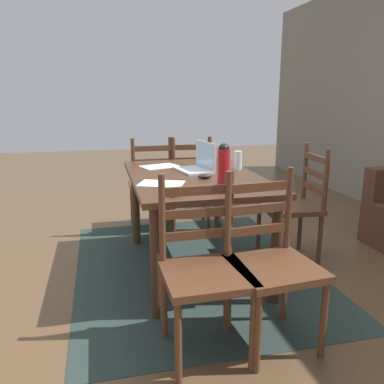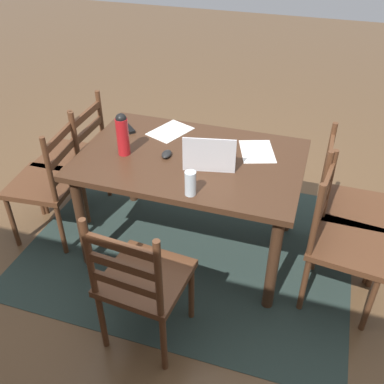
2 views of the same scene
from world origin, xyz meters
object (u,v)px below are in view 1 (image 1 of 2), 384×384
at_px(chair_right_near, 204,270).
at_px(water_bottle, 224,165).
at_px(chair_left_far, 188,183).
at_px(laptop, 199,164).
at_px(drinking_glass, 238,160).
at_px(dining_table, 194,187).
at_px(computer_mouse, 205,176).
at_px(chair_left_near, 152,185).
at_px(tv_remote, 178,193).
at_px(chair_far_head, 294,206).
at_px(chair_right_far, 271,263).

relative_size(chair_right_near, water_bottle, 3.33).
bearing_deg(chair_left_far, chair_right_near, -10.47).
height_order(laptop, water_bottle, water_bottle).
bearing_deg(drinking_glass, chair_right_near, -27.12).
xyz_separation_m(laptop, water_bottle, (0.57, 0.02, 0.09)).
bearing_deg(dining_table, chair_left_far, 169.68).
relative_size(chair_left_far, computer_mouse, 9.50).
height_order(chair_right_near, drinking_glass, chair_right_near).
distance_m(chair_left_near, tv_remote, 1.59).
height_order(chair_far_head, laptop, laptop).
distance_m(chair_right_near, computer_mouse, 0.94).
xyz_separation_m(chair_right_far, chair_right_near, (-0.00, -0.37, 0.00)).
bearing_deg(chair_left_far, tv_remote, -14.93).
distance_m(dining_table, tv_remote, 0.61).
relative_size(chair_left_near, chair_right_near, 1.00).
relative_size(dining_table, laptop, 4.00).
bearing_deg(tv_remote, laptop, 109.54).
xyz_separation_m(chair_left_far, chair_left_near, (0.00, -0.37, 0.00)).
xyz_separation_m(chair_left_far, chair_right_near, (2.01, -0.37, 0.00)).
bearing_deg(computer_mouse, laptop, 171.24).
relative_size(chair_far_head, chair_left_near, 1.00).
xyz_separation_m(chair_far_head, tv_remote, (0.55, -1.07, 0.31)).
relative_size(chair_right_far, tv_remote, 5.59).
distance_m(chair_right_near, laptop, 1.23).
distance_m(chair_far_head, chair_right_near, 1.44).
bearing_deg(chair_right_far, computer_mouse, -170.46).
bearing_deg(chair_right_near, dining_table, 169.38).
relative_size(chair_right_near, drinking_glass, 6.37).
bearing_deg(chair_right_near, chair_left_far, 169.53).
xyz_separation_m(chair_left_far, tv_remote, (1.56, -0.42, 0.31)).
relative_size(chair_right_near, tv_remote, 5.59).
xyz_separation_m(laptop, computer_mouse, (0.30, -0.03, -0.04)).
height_order(dining_table, chair_left_near, chair_left_near).
bearing_deg(laptop, chair_left_far, 172.53).
relative_size(chair_left_far, water_bottle, 3.33).
relative_size(dining_table, chair_left_far, 1.51).
bearing_deg(dining_table, computer_mouse, 15.01).
distance_m(chair_left_far, laptop, 0.94).
xyz_separation_m(chair_far_head, drinking_glass, (-0.13, -0.45, 0.37)).
xyz_separation_m(chair_far_head, chair_right_far, (1.00, -0.66, 0.00)).
bearing_deg(chair_right_far, chair_left_far, -179.97).
xyz_separation_m(chair_far_head, chair_right_near, (1.00, -1.03, 0.00)).
xyz_separation_m(dining_table, chair_left_far, (-1.01, 0.18, -0.20)).
height_order(chair_left_far, water_bottle, water_bottle).
height_order(chair_left_far, computer_mouse, chair_left_far).
xyz_separation_m(dining_table, laptop, (-0.14, 0.07, 0.16)).
bearing_deg(chair_far_head, computer_mouse, -79.47).
height_order(dining_table, drinking_glass, drinking_glass).
distance_m(chair_right_far, chair_right_near, 0.37).
height_order(laptop, drinking_glass, laptop).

